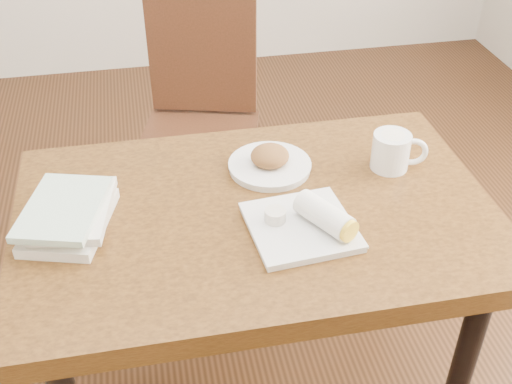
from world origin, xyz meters
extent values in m
cube|color=brown|center=(0.00, 0.00, 0.72)|extent=(1.18, 0.77, 0.06)
cylinder|color=black|center=(0.49, -0.28, 0.34)|extent=(0.06, 0.06, 0.69)
cylinder|color=black|center=(-0.49, 0.28, 0.34)|extent=(0.06, 0.06, 0.69)
cylinder|color=black|center=(0.49, 0.28, 0.34)|extent=(0.06, 0.06, 0.69)
cylinder|color=#472314|center=(0.16, 0.92, 0.23)|extent=(0.04, 0.04, 0.45)
cylinder|color=#472314|center=(-0.19, 1.02, 0.23)|extent=(0.04, 0.04, 0.45)
cylinder|color=#472314|center=(0.07, 0.57, 0.23)|extent=(0.04, 0.04, 0.45)
cylinder|color=#472314|center=(-0.28, 0.67, 0.23)|extent=(0.04, 0.04, 0.45)
cube|color=#472314|center=(-0.06, 0.79, 0.47)|extent=(0.52, 0.52, 0.04)
cube|color=#472314|center=(-0.01, 0.98, 0.73)|extent=(0.40, 0.14, 0.45)
cylinder|color=white|center=(0.07, 0.16, 0.76)|extent=(0.22, 0.22, 0.01)
cylinder|color=white|center=(0.07, 0.16, 0.77)|extent=(0.22, 0.22, 0.01)
ellipsoid|color=#B27538|center=(0.07, 0.16, 0.79)|extent=(0.11, 0.11, 0.06)
cylinder|color=white|center=(0.39, 0.11, 0.80)|extent=(0.10, 0.10, 0.10)
torus|color=white|center=(0.44, 0.10, 0.80)|extent=(0.08, 0.04, 0.08)
cylinder|color=tan|center=(0.39, 0.11, 0.85)|extent=(0.09, 0.09, 0.01)
cylinder|color=#F2E5CC|center=(0.39, 0.11, 0.85)|extent=(0.06, 0.06, 0.00)
cube|color=white|center=(0.09, -0.10, 0.76)|extent=(0.26, 0.26, 0.01)
cube|color=white|center=(0.09, -0.10, 0.77)|extent=(0.26, 0.26, 0.01)
cylinder|color=white|center=(0.14, -0.12, 0.80)|extent=(0.13, 0.16, 0.06)
cylinder|color=yellow|center=(0.17, -0.18, 0.80)|extent=(0.06, 0.05, 0.05)
cylinder|color=silver|center=(0.03, -0.08, 0.78)|extent=(0.05, 0.05, 0.03)
cylinder|color=red|center=(0.03, -0.08, 0.80)|extent=(0.04, 0.04, 0.01)
cube|color=white|center=(-0.45, 0.02, 0.76)|extent=(0.24, 0.29, 0.03)
cube|color=silver|center=(-0.43, 0.03, 0.79)|extent=(0.21, 0.27, 0.02)
cube|color=#79B590|center=(-0.45, 0.01, 0.81)|extent=(0.23, 0.29, 0.02)
camera|label=1|loc=(-0.24, -1.23, 1.72)|focal=45.00mm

